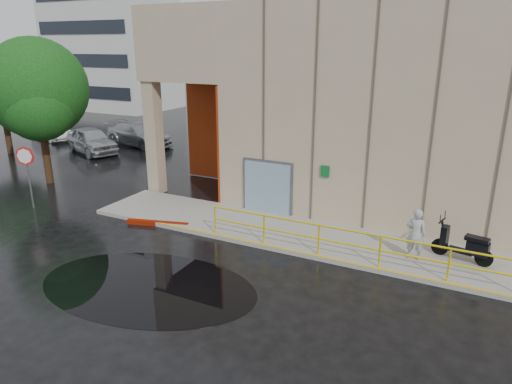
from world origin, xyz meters
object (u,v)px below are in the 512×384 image
(stop_sign, at_px, (26,164))
(car_b, at_px, (51,131))
(car_a, at_px, (92,140))
(tree_near, at_px, (37,93))
(person, at_px, (416,234))
(red_curb, at_px, (158,223))
(car_c, at_px, (139,134))
(tree_far, at_px, (0,89))
(scooter, at_px, (464,236))

(stop_sign, xyz_separation_m, car_b, (-11.00, 10.25, -1.26))
(car_a, bearing_deg, tree_near, -129.32)
(car_a, xyz_separation_m, tree_near, (3.13, -5.84, 3.57))
(person, bearing_deg, car_a, -18.16)
(stop_sign, height_order, red_curb, stop_sign)
(car_c, bearing_deg, person, -105.86)
(red_curb, xyz_separation_m, tree_near, (-8.15, 2.00, 4.27))
(car_a, bearing_deg, tree_far, 142.24)
(person, xyz_separation_m, car_c, (-19.15, 9.78, -0.22))
(car_c, bearing_deg, car_b, 112.81)
(scooter, relative_size, car_b, 0.48)
(person, distance_m, car_c, 21.50)
(scooter, height_order, stop_sign, stop_sign)
(scooter, bearing_deg, tree_near, -168.57)
(red_curb, bearing_deg, car_a, 145.18)
(scooter, xyz_separation_m, car_a, (-21.66, 6.19, -0.16))
(person, height_order, tree_near, tree_near)
(stop_sign, xyz_separation_m, tree_far, (-9.75, 6.10, 2.05))
(person, relative_size, car_c, 0.32)
(stop_sign, bearing_deg, car_b, 135.80)
(person, height_order, car_a, person)
(red_curb, distance_m, car_a, 13.75)
(car_b, distance_m, car_c, 6.92)
(stop_sign, xyz_separation_m, car_a, (-5.38, 8.59, -1.10))
(tree_near, bearing_deg, scooter, -1.08)
(person, height_order, stop_sign, stop_sign)
(person, relative_size, car_b, 0.43)
(stop_sign, distance_m, car_c, 12.44)
(car_c, height_order, tree_near, tree_near)
(scooter, bearing_deg, car_c, 168.23)
(stop_sign, height_order, car_a, stop_sign)
(car_a, relative_size, tree_near, 0.68)
(scooter, distance_m, red_curb, 10.55)
(scooter, xyz_separation_m, red_curb, (-10.39, -1.65, -0.86))
(car_b, height_order, car_c, car_c)
(stop_sign, relative_size, tree_near, 0.38)
(stop_sign, bearing_deg, scooter, 7.18)
(tree_far, bearing_deg, car_b, 106.73)
(red_curb, relative_size, car_a, 0.52)
(person, xyz_separation_m, red_curb, (-9.04, -1.11, -0.88))
(scooter, distance_m, car_b, 28.38)
(car_c, relative_size, tree_near, 0.75)
(person, height_order, tree_far, tree_far)
(person, relative_size, scooter, 0.89)
(red_curb, height_order, car_b, car_b)
(red_curb, distance_m, car_b, 19.39)
(stop_sign, distance_m, tree_near, 4.33)
(car_a, bearing_deg, stop_sign, -125.42)
(person, height_order, red_curb, person)
(red_curb, bearing_deg, scooter, 9.02)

